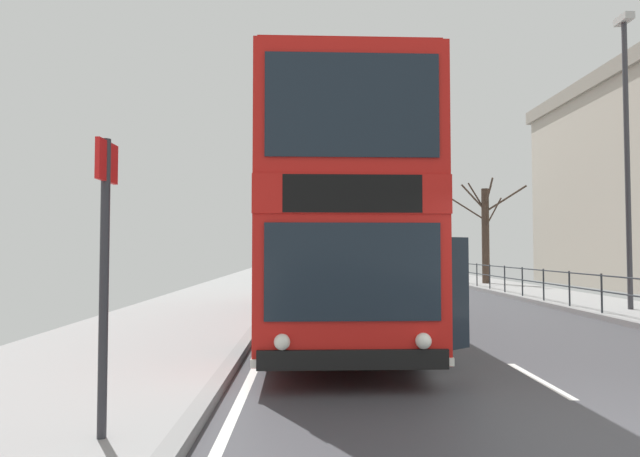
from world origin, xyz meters
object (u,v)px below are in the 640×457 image
object	(u,v)px
double_decker_bus_main	(328,224)
bare_tree_far_00	(486,231)
background_bus_far_lane	(400,252)
bus_stop_sign_near	(105,252)
street_lamp_far_side	(627,139)

from	to	relation	value
double_decker_bus_main	bare_tree_far_00	size ratio (longest dim) A/B	2.20
double_decker_bus_main	background_bus_far_lane	size ratio (longest dim) A/B	1.16
bus_stop_sign_near	bare_tree_far_00	world-z (taller)	bare_tree_far_00
double_decker_bus_main	street_lamp_far_side	bearing A→B (deg)	16.84
street_lamp_far_side	bare_tree_far_00	distance (m)	11.50
background_bus_far_lane	bare_tree_far_00	bearing A→B (deg)	-74.40
background_bus_far_lane	bus_stop_sign_near	bearing A→B (deg)	-104.54
double_decker_bus_main	bare_tree_far_00	bearing A→B (deg)	59.29
background_bus_far_lane	bare_tree_far_00	xyz separation A→B (m)	(2.59, -9.30, 1.03)
double_decker_bus_main	background_bus_far_lane	world-z (taller)	double_decker_bus_main
double_decker_bus_main	bus_stop_sign_near	world-z (taller)	double_decker_bus_main
background_bus_far_lane	bus_stop_sign_near	xyz separation A→B (m)	(-7.87, -30.32, 0.10)
bus_stop_sign_near	street_lamp_far_side	world-z (taller)	street_lamp_far_side
background_bus_far_lane	bus_stop_sign_near	world-z (taller)	background_bus_far_lane
street_lamp_far_side	bare_tree_far_00	world-z (taller)	street_lamp_far_side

